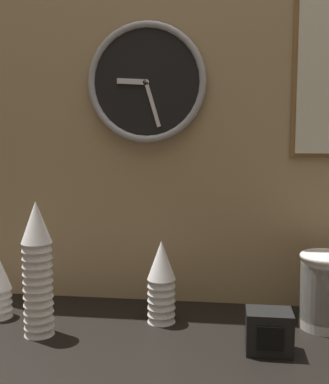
{
  "coord_description": "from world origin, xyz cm",
  "views": [
    {
      "loc": [
        4.49,
        -113.95,
        49.43
      ],
      "look_at": [
        -10.76,
        4.0,
        35.41
      ],
      "focal_mm": 45.0,
      "sensor_mm": 36.0,
      "label": 1
    }
  ],
  "objects_px": {
    "wall_clock": "(147,83)",
    "napkin_dispenser": "(269,331)",
    "bowl_stack_right": "(326,289)",
    "cup_stack_center": "(161,282)",
    "cup_stack_left": "(37,269)"
  },
  "relations": [
    {
      "from": "cup_stack_left",
      "to": "wall_clock",
      "type": "distance_m",
      "value": 0.59
    },
    {
      "from": "cup_stack_center",
      "to": "cup_stack_left",
      "type": "relative_size",
      "value": 0.65
    },
    {
      "from": "cup_stack_left",
      "to": "napkin_dispenser",
      "type": "xyz_separation_m",
      "value": [
        0.56,
        -0.02,
        -0.12
      ]
    },
    {
      "from": "cup_stack_left",
      "to": "bowl_stack_right",
      "type": "distance_m",
      "value": 0.73
    },
    {
      "from": "wall_clock",
      "to": "napkin_dispenser",
      "type": "bearing_deg",
      "value": -41.91
    },
    {
      "from": "wall_clock",
      "to": "bowl_stack_right",
      "type": "bearing_deg",
      "value": -15.44
    },
    {
      "from": "bowl_stack_right",
      "to": "wall_clock",
      "type": "height_order",
      "value": "wall_clock"
    },
    {
      "from": "cup_stack_left",
      "to": "napkin_dispenser",
      "type": "bearing_deg",
      "value": -2.54
    },
    {
      "from": "cup_stack_center",
      "to": "napkin_dispenser",
      "type": "bearing_deg",
      "value": -28.48
    },
    {
      "from": "bowl_stack_right",
      "to": "cup_stack_center",
      "type": "bearing_deg",
      "value": -177.74
    },
    {
      "from": "wall_clock",
      "to": "napkin_dispenser",
      "type": "relative_size",
      "value": 3.25
    },
    {
      "from": "cup_stack_left",
      "to": "napkin_dispenser",
      "type": "relative_size",
      "value": 3.22
    },
    {
      "from": "napkin_dispenser",
      "to": "cup_stack_center",
      "type": "bearing_deg",
      "value": 151.52
    },
    {
      "from": "bowl_stack_right",
      "to": "cup_stack_left",
      "type": "bearing_deg",
      "value": -169.13
    },
    {
      "from": "bowl_stack_right",
      "to": "wall_clock",
      "type": "bearing_deg",
      "value": 164.56
    }
  ]
}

